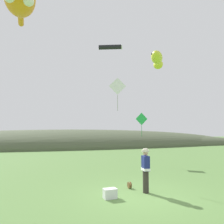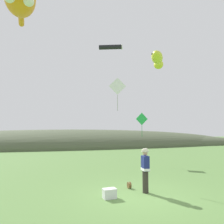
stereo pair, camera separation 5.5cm
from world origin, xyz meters
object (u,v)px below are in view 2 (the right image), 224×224
at_px(kite_fish_windsock, 157,59).
at_px(picnic_cooler, 110,193).
at_px(festival_attendant, 145,169).
at_px(kite_diamond_white, 117,87).
at_px(kite_spool, 129,185).
at_px(kite_diamond_green, 142,119).
at_px(kite_tube_streamer, 111,47).

bearing_deg(kite_fish_windsock, picnic_cooler, -128.55).
bearing_deg(festival_attendant, kite_diamond_white, 93.71).
xyz_separation_m(kite_spool, picnic_cooler, (-1.19, -1.10, 0.04)).
xyz_separation_m(kite_spool, kite_diamond_green, (3.47, 6.47, 3.22)).
height_order(picnic_cooler, kite_diamond_white, kite_diamond_white).
height_order(kite_fish_windsock, kite_diamond_green, kite_fish_windsock).
distance_m(festival_attendant, picnic_cooler, 1.80).
xyz_separation_m(kite_spool, kite_fish_windsock, (5.03, 6.70, 8.25)).
xyz_separation_m(picnic_cooler, kite_fish_windsock, (6.22, 7.80, 8.21)).
bearing_deg(kite_diamond_green, kite_spool, -118.25).
height_order(kite_spool, kite_tube_streamer, kite_tube_streamer).
distance_m(kite_fish_windsock, kite_diamond_white, 7.36).
height_order(kite_spool, kite_diamond_white, kite_diamond_white).
bearing_deg(picnic_cooler, kite_spool, 42.72).
distance_m(festival_attendant, kite_spool, 1.22).
bearing_deg(kite_spool, kite_fish_windsock, 53.14).
height_order(festival_attendant, kite_spool, festival_attendant).
bearing_deg(kite_diamond_green, picnic_cooler, -121.65).
bearing_deg(festival_attendant, kite_fish_windsock, 58.39).
xyz_separation_m(festival_attendant, kite_spool, (-0.40, 0.81, -0.82)).
xyz_separation_m(kite_fish_windsock, kite_diamond_white, (-4.82, -4.38, -3.43)).
xyz_separation_m(festival_attendant, picnic_cooler, (-1.60, -0.29, -0.77)).
height_order(kite_spool, kite_fish_windsock, kite_fish_windsock).
height_order(festival_attendant, kite_tube_streamer, kite_tube_streamer).
relative_size(kite_tube_streamer, kite_diamond_green, 1.01).
relative_size(picnic_cooler, kite_tube_streamer, 0.27).
height_order(kite_diamond_white, kite_diamond_green, kite_diamond_white).
relative_size(kite_fish_windsock, kite_tube_streamer, 1.66).
bearing_deg(picnic_cooler, kite_tube_streamer, 73.94).
distance_m(kite_fish_windsock, kite_tube_streamer, 3.94).
height_order(kite_tube_streamer, kite_diamond_green, kite_tube_streamer).
bearing_deg(kite_diamond_green, kite_diamond_white, -128.31).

